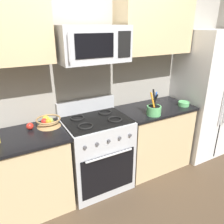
% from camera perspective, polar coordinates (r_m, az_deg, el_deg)
% --- Properties ---
extents(ground_plane, '(16.00, 16.00, 0.00)m').
position_cam_1_polar(ground_plane, '(2.67, 2.68, -25.44)').
color(ground_plane, '#473828').
extents(wall_back, '(8.00, 0.10, 2.60)m').
position_cam_1_polar(wall_back, '(2.78, -7.70, 7.97)').
color(wall_back, '#9E998E').
rests_on(wall_back, ground).
extents(counter_left, '(1.03, 0.61, 0.91)m').
position_cam_1_polar(counter_left, '(2.62, -22.82, -15.08)').
color(counter_left, tan).
rests_on(counter_left, ground).
extents(range_oven, '(0.76, 0.65, 1.09)m').
position_cam_1_polar(range_oven, '(2.79, -3.95, -10.38)').
color(range_oven, '#B2B5BA').
rests_on(range_oven, ground).
extents(counter_right, '(1.00, 0.61, 0.91)m').
position_cam_1_polar(counter_right, '(3.22, 10.69, -6.39)').
color(counter_right, tan).
rests_on(counter_right, ground).
extents(refrigerator, '(0.82, 0.72, 1.89)m').
position_cam_1_polar(refrigerator, '(3.66, 22.80, 4.04)').
color(refrigerator, silver).
rests_on(refrigerator, ground).
extents(microwave, '(0.73, 0.44, 0.37)m').
position_cam_1_polar(microwave, '(2.39, -5.07, 17.14)').
color(microwave, '#B2B5BA').
extents(upper_cabinets_right, '(0.99, 0.34, 0.71)m').
position_cam_1_polar(upper_cabinets_right, '(2.97, 10.91, 21.45)').
color(upper_cabinets_right, tan).
extents(utensil_crock, '(0.18, 0.18, 0.33)m').
position_cam_1_polar(utensil_crock, '(2.75, 10.79, 0.59)').
color(utensil_crock, '#59AD66').
rests_on(utensil_crock, counter_right).
extents(fruit_basket, '(0.27, 0.27, 0.11)m').
position_cam_1_polar(fruit_basket, '(2.51, -16.15, -2.42)').
color(fruit_basket, '#9E7A4C').
rests_on(fruit_basket, counter_left).
extents(apple_loose, '(0.07, 0.07, 0.07)m').
position_cam_1_polar(apple_loose, '(2.50, -20.48, -3.45)').
color(apple_loose, red).
rests_on(apple_loose, counter_left).
extents(prep_bowl, '(0.15, 0.15, 0.06)m').
position_cam_1_polar(prep_bowl, '(3.18, 18.07, 2.10)').
color(prep_bowl, '#59AD66').
rests_on(prep_bowl, counter_right).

